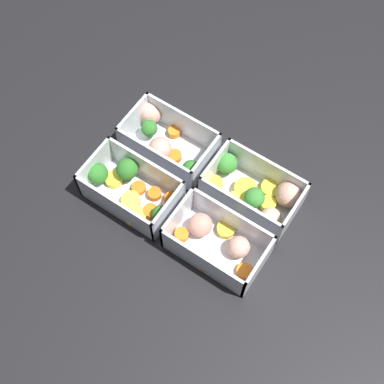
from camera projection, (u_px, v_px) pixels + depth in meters
ground_plane at (192, 198)px, 0.95m from camera, size 4.00×4.00×0.00m
container_near_left at (256, 193)px, 0.93m from camera, size 0.17×0.11×0.07m
container_near_right at (165, 139)px, 0.97m from camera, size 0.18×0.12×0.07m
container_far_left at (217, 241)px, 0.89m from camera, size 0.16×0.11×0.07m
container_far_right at (129, 188)px, 0.93m from camera, size 0.17×0.10×0.07m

